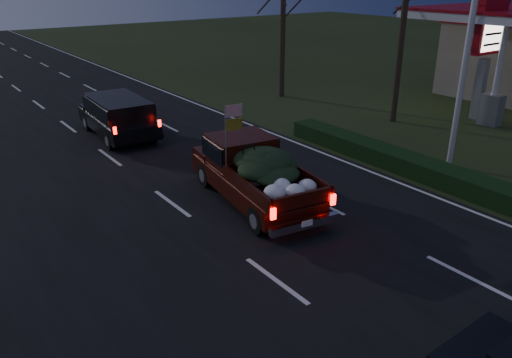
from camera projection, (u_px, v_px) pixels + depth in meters
ground at (276, 281)px, 11.19m from camera, size 120.00×120.00×0.00m
road_asphalt at (276, 281)px, 11.18m from camera, size 14.00×120.00×0.02m
hedge_row at (396, 160)px, 17.57m from camera, size 1.00×10.00×0.60m
light_pole at (474, 4)px, 15.77m from camera, size 0.50×0.90×9.16m
gas_price_pylon at (489, 36)px, 22.21m from camera, size 2.00×0.41×5.57m
gas_canopy at (494, 19)px, 23.83m from camera, size 7.10×6.10×4.88m
pickup_truck at (254, 169)px, 14.76m from camera, size 2.71×5.40×2.71m
lead_suv at (118, 113)px, 20.62m from camera, size 2.22×4.83×1.36m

